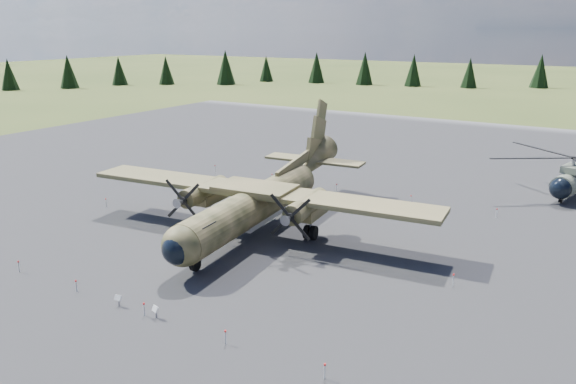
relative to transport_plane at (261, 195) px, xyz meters
The scene contains 8 objects.
ground 4.03m from the transport_plane, 79.70° to the right, with size 500.00×500.00×0.00m, color #535A28.
apron 7.85m from the transport_plane, 86.09° to the left, with size 120.00×120.00×0.04m, color #57575C.
transport_plane is the anchor object (origin of this frame).
helicopter_near 31.99m from the transport_plane, 47.67° to the left, with size 20.09×21.14×4.27m.
info_placard_left 16.36m from the transport_plane, 89.09° to the right, with size 0.48×0.22×0.74m.
info_placard_right 16.57m from the transport_plane, 78.57° to the right, with size 0.54×0.34×0.78m.
barrier_fence 3.70m from the transport_plane, 89.29° to the right, with size 33.12×29.62×0.85m.
treeline 7.13m from the transport_plane, 53.24° to the right, with size 292.14×295.39×10.96m.
Camera 1 is at (24.69, -34.61, 16.36)m, focal length 35.00 mm.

